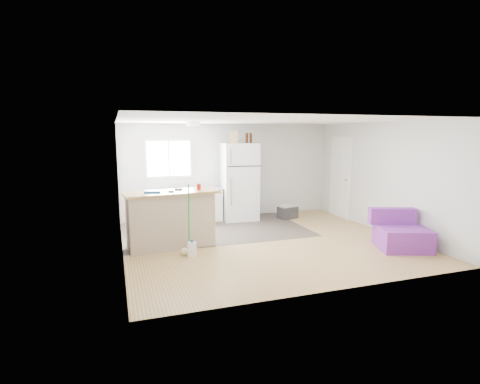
% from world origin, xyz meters
% --- Properties ---
extents(room, '(5.51, 5.01, 2.41)m').
position_xyz_m(room, '(0.00, 0.00, 1.20)').
color(room, olive).
rests_on(room, ground).
extents(vinyl_zone, '(4.05, 2.50, 0.00)m').
position_xyz_m(vinyl_zone, '(-0.73, 1.25, 0.00)').
color(vinyl_zone, '#38312A').
rests_on(vinyl_zone, floor).
extents(window, '(1.18, 0.06, 0.98)m').
position_xyz_m(window, '(-1.55, 2.49, 1.55)').
color(window, white).
rests_on(window, back_wall).
extents(interior_door, '(0.11, 0.92, 2.10)m').
position_xyz_m(interior_door, '(2.72, 1.55, 1.02)').
color(interior_door, white).
rests_on(interior_door, right_wall).
extents(ceiling_fixture, '(0.30, 0.30, 0.07)m').
position_xyz_m(ceiling_fixture, '(-1.20, 1.20, 2.36)').
color(ceiling_fixture, white).
rests_on(ceiling_fixture, ceiling).
extents(kitchen_cabinets, '(1.83, 0.57, 1.08)m').
position_xyz_m(kitchen_cabinets, '(-1.22, 2.21, 0.42)').
color(kitchen_cabinets, white).
rests_on(kitchen_cabinets, floor).
extents(peninsula, '(1.81, 0.84, 1.08)m').
position_xyz_m(peninsula, '(-1.85, 0.27, 0.55)').
color(peninsula, tan).
rests_on(peninsula, floor).
extents(refrigerator, '(0.90, 0.86, 1.92)m').
position_xyz_m(refrigerator, '(0.13, 2.08, 0.96)').
color(refrigerator, white).
rests_on(refrigerator, floor).
extents(cooler, '(0.55, 0.43, 0.37)m').
position_xyz_m(cooler, '(1.33, 1.77, 0.19)').
color(cooler, '#2B2A2D').
rests_on(cooler, floor).
extents(purple_seat, '(1.11, 1.10, 0.72)m').
position_xyz_m(purple_seat, '(2.26, -1.20, 0.26)').
color(purple_seat, purple).
rests_on(purple_seat, floor).
extents(cleaner_jug, '(0.17, 0.14, 0.31)m').
position_xyz_m(cleaner_jug, '(-1.59, -0.43, 0.14)').
color(cleaner_jug, white).
rests_on(cleaner_jug, floor).
extents(mop, '(0.24, 0.36, 1.30)m').
position_xyz_m(mop, '(-1.67, -0.27, 0.23)').
color(mop, green).
rests_on(mop, floor).
extents(red_cup, '(0.09, 0.09, 0.12)m').
position_xyz_m(red_cup, '(-1.29, 0.30, 1.14)').
color(red_cup, red).
rests_on(red_cup, peninsula).
extents(blue_tray, '(0.33, 0.26, 0.04)m').
position_xyz_m(blue_tray, '(-2.18, 0.26, 1.10)').
color(blue_tray, blue).
rests_on(blue_tray, peninsula).
extents(tool_a, '(0.15, 0.07, 0.03)m').
position_xyz_m(tool_a, '(-1.67, 0.39, 1.09)').
color(tool_a, black).
rests_on(tool_a, peninsula).
extents(tool_b, '(0.11, 0.07, 0.03)m').
position_xyz_m(tool_b, '(-1.84, 0.17, 1.09)').
color(tool_b, black).
rests_on(tool_b, peninsula).
extents(cardboard_box, '(0.22, 0.17, 0.30)m').
position_xyz_m(cardboard_box, '(-0.02, 2.01, 2.07)').
color(cardboard_box, tan).
rests_on(cardboard_box, refrigerator).
extents(bottle_left, '(0.08, 0.08, 0.25)m').
position_xyz_m(bottle_left, '(0.30, 1.99, 2.04)').
color(bottle_left, '#341609').
rests_on(bottle_left, refrigerator).
extents(bottle_right, '(0.08, 0.08, 0.25)m').
position_xyz_m(bottle_right, '(0.42, 2.05, 2.04)').
color(bottle_right, '#341609').
rests_on(bottle_right, refrigerator).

